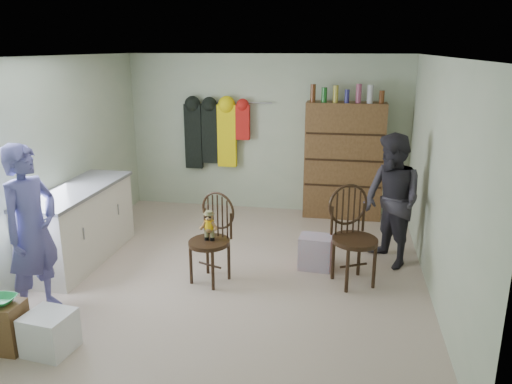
% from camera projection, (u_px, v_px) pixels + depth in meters
% --- Properties ---
extents(ground_plane, '(5.00, 5.00, 0.00)m').
position_uv_depth(ground_plane, '(233.00, 271.00, 6.01)').
color(ground_plane, '#C3AF9D').
rests_on(ground_plane, ground).
extents(room_walls, '(5.00, 5.00, 5.00)m').
position_uv_depth(room_walls, '(241.00, 134.00, 6.07)').
color(room_walls, '#B5C1A2').
rests_on(room_walls, ground).
extents(counter, '(0.64, 1.86, 0.94)m').
position_uv_depth(counter, '(80.00, 224.00, 6.21)').
color(counter, silver).
rests_on(counter, ground).
extents(stool, '(0.32, 0.27, 0.46)m').
position_uv_depth(stool, '(6.00, 326.00, 4.40)').
color(stool, brown).
rests_on(stool, ground).
extents(bowl, '(0.24, 0.24, 0.06)m').
position_uv_depth(bowl, '(1.00, 300.00, 4.33)').
color(bowl, green).
rests_on(bowl, stool).
extents(plastic_tub, '(0.43, 0.41, 0.37)m').
position_uv_depth(plastic_tub, '(50.00, 333.00, 4.39)').
color(plastic_tub, white).
rests_on(plastic_tub, ground).
extents(chair_front, '(0.59, 0.59, 1.03)m').
position_uv_depth(chair_front, '(212.00, 233.00, 5.63)').
color(chair_front, black).
rests_on(chair_front, ground).
extents(chair_far, '(0.68, 0.68, 1.13)m').
position_uv_depth(chair_far, '(352.00, 232.00, 5.59)').
color(chair_far, black).
rests_on(chair_far, ground).
extents(striped_bag, '(0.41, 0.33, 0.41)m').
position_uv_depth(striped_bag, '(315.00, 252.00, 6.05)').
color(striped_bag, '#E5727F').
rests_on(striped_bag, ground).
extents(person_left, '(0.53, 0.70, 1.74)m').
position_uv_depth(person_left, '(32.00, 231.00, 4.86)').
color(person_left, '#525195').
rests_on(person_left, ground).
extents(person_right, '(0.94, 1.00, 1.63)m').
position_uv_depth(person_right, '(391.00, 201.00, 6.00)').
color(person_right, '#2D2B33').
rests_on(person_right, ground).
extents(dresser, '(1.20, 0.39, 2.08)m').
position_uv_depth(dresser, '(344.00, 160.00, 7.71)').
color(dresser, brown).
rests_on(dresser, ground).
extents(coat_rack, '(1.42, 0.12, 1.09)m').
position_uv_depth(coat_rack, '(215.00, 134.00, 8.05)').
color(coat_rack, '#99999E').
rests_on(coat_rack, ground).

